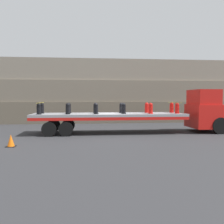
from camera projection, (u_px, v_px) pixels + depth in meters
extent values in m
plane|color=#2D2D30|center=(109.00, 133.00, 17.58)|extent=(120.00, 120.00, 0.00)
cube|color=#665B4C|center=(102.00, 112.00, 25.56)|extent=(60.00, 3.00, 2.10)
cube|color=#756B5B|center=(102.00, 91.00, 25.59)|extent=(60.00, 3.00, 2.10)
cube|color=gray|center=(102.00, 71.00, 25.62)|extent=(60.00, 3.00, 2.10)
cube|color=red|center=(206.00, 116.00, 18.24)|extent=(2.32, 2.55, 1.69)
cube|color=red|center=(203.00, 97.00, 18.13)|extent=(1.62, 2.35, 1.08)
cube|color=black|center=(215.00, 111.00, 18.28)|extent=(0.93, 2.25, 0.94)
cylinder|color=black|center=(220.00, 126.00, 17.11)|extent=(1.14, 0.28, 1.14)
cylinder|color=black|center=(204.00, 122.00, 19.51)|extent=(1.14, 0.28, 1.14)
cube|color=gray|center=(109.00, 115.00, 17.50)|extent=(10.63, 2.54, 0.18)
cube|color=red|center=(111.00, 119.00, 16.29)|extent=(10.63, 0.08, 0.20)
cube|color=red|center=(108.00, 116.00, 18.73)|extent=(10.63, 0.08, 0.20)
cylinder|color=black|center=(66.00, 129.00, 16.09)|extent=(0.94, 0.30, 0.94)
cylinder|color=black|center=(68.00, 125.00, 18.41)|extent=(0.94, 0.30, 0.94)
cylinder|color=black|center=(49.00, 129.00, 15.98)|extent=(0.94, 0.30, 0.94)
cylinder|color=black|center=(54.00, 125.00, 18.30)|extent=(0.94, 0.30, 0.94)
cylinder|color=black|center=(39.00, 114.00, 16.46)|extent=(0.36, 0.36, 0.03)
cylinder|color=black|center=(39.00, 110.00, 16.45)|extent=(0.29, 0.29, 0.55)
sphere|color=black|center=(39.00, 105.00, 16.43)|extent=(0.27, 0.27, 0.27)
cylinder|color=black|center=(38.00, 109.00, 16.24)|extent=(0.13, 0.12, 0.13)
cylinder|color=black|center=(39.00, 109.00, 16.65)|extent=(0.13, 0.12, 0.13)
cylinder|color=black|center=(42.00, 113.00, 17.57)|extent=(0.36, 0.36, 0.03)
cylinder|color=black|center=(42.00, 109.00, 17.56)|extent=(0.29, 0.29, 0.55)
sphere|color=black|center=(42.00, 105.00, 17.54)|extent=(0.27, 0.27, 0.27)
cylinder|color=black|center=(41.00, 109.00, 17.35)|extent=(0.13, 0.12, 0.13)
cylinder|color=black|center=(42.00, 108.00, 17.76)|extent=(0.13, 0.12, 0.13)
cylinder|color=black|center=(68.00, 114.00, 16.65)|extent=(0.36, 0.36, 0.03)
cylinder|color=black|center=(68.00, 110.00, 16.64)|extent=(0.29, 0.29, 0.55)
sphere|color=black|center=(68.00, 105.00, 16.62)|extent=(0.27, 0.27, 0.27)
cylinder|color=black|center=(68.00, 109.00, 16.43)|extent=(0.13, 0.12, 0.13)
cylinder|color=black|center=(68.00, 109.00, 16.84)|extent=(0.13, 0.12, 0.13)
cylinder|color=black|center=(69.00, 113.00, 17.76)|extent=(0.36, 0.36, 0.03)
cylinder|color=black|center=(69.00, 109.00, 17.75)|extent=(0.29, 0.29, 0.55)
sphere|color=black|center=(69.00, 105.00, 17.73)|extent=(0.27, 0.27, 0.27)
cylinder|color=black|center=(69.00, 109.00, 17.54)|extent=(0.13, 0.12, 0.13)
cylinder|color=black|center=(69.00, 108.00, 17.95)|extent=(0.13, 0.12, 0.13)
cylinder|color=black|center=(96.00, 114.00, 16.85)|extent=(0.36, 0.36, 0.03)
cylinder|color=black|center=(96.00, 110.00, 16.83)|extent=(0.29, 0.29, 0.55)
sphere|color=black|center=(96.00, 105.00, 16.81)|extent=(0.27, 0.27, 0.27)
cylinder|color=black|center=(96.00, 109.00, 16.62)|extent=(0.13, 0.12, 0.13)
cylinder|color=black|center=(96.00, 109.00, 17.03)|extent=(0.13, 0.12, 0.13)
cylinder|color=black|center=(95.00, 113.00, 17.95)|extent=(0.36, 0.36, 0.03)
cylinder|color=black|center=(95.00, 109.00, 17.94)|extent=(0.29, 0.29, 0.55)
sphere|color=black|center=(95.00, 105.00, 17.92)|extent=(0.27, 0.27, 0.27)
cylinder|color=black|center=(96.00, 108.00, 17.73)|extent=(0.13, 0.12, 0.13)
cylinder|color=black|center=(95.00, 108.00, 18.14)|extent=(0.13, 0.12, 0.13)
cylinder|color=black|center=(124.00, 114.00, 17.04)|extent=(0.36, 0.36, 0.03)
cylinder|color=black|center=(124.00, 110.00, 17.02)|extent=(0.29, 0.29, 0.55)
sphere|color=black|center=(124.00, 105.00, 17.00)|extent=(0.27, 0.27, 0.27)
cylinder|color=black|center=(124.00, 109.00, 16.81)|extent=(0.13, 0.12, 0.13)
cylinder|color=black|center=(123.00, 109.00, 17.22)|extent=(0.13, 0.12, 0.13)
cylinder|color=black|center=(121.00, 113.00, 18.15)|extent=(0.36, 0.36, 0.03)
cylinder|color=black|center=(121.00, 109.00, 18.13)|extent=(0.29, 0.29, 0.55)
sphere|color=black|center=(121.00, 104.00, 18.11)|extent=(0.27, 0.27, 0.27)
cylinder|color=black|center=(122.00, 108.00, 17.92)|extent=(0.13, 0.12, 0.13)
cylinder|color=black|center=(121.00, 108.00, 18.33)|extent=(0.13, 0.12, 0.13)
cylinder|color=red|center=(151.00, 113.00, 17.23)|extent=(0.36, 0.36, 0.03)
cylinder|color=red|center=(151.00, 110.00, 17.21)|extent=(0.29, 0.29, 0.55)
sphere|color=red|center=(151.00, 105.00, 17.19)|extent=(0.27, 0.27, 0.27)
cylinder|color=red|center=(151.00, 109.00, 17.01)|extent=(0.13, 0.12, 0.13)
cylinder|color=red|center=(150.00, 109.00, 17.41)|extent=(0.13, 0.12, 0.13)
cylinder|color=red|center=(147.00, 112.00, 18.34)|extent=(0.36, 0.36, 0.03)
cylinder|color=red|center=(147.00, 109.00, 18.32)|extent=(0.29, 0.29, 0.55)
sphere|color=red|center=(147.00, 104.00, 18.30)|extent=(0.27, 0.27, 0.27)
cylinder|color=red|center=(147.00, 108.00, 18.12)|extent=(0.13, 0.12, 0.13)
cylinder|color=red|center=(146.00, 108.00, 18.52)|extent=(0.13, 0.12, 0.13)
cylinder|color=red|center=(177.00, 113.00, 17.42)|extent=(0.36, 0.36, 0.03)
cylinder|color=red|center=(177.00, 110.00, 17.41)|extent=(0.29, 0.29, 0.55)
sphere|color=red|center=(177.00, 105.00, 17.39)|extent=(0.27, 0.27, 0.27)
cylinder|color=red|center=(178.00, 109.00, 17.20)|extent=(0.13, 0.12, 0.13)
cylinder|color=red|center=(176.00, 108.00, 17.61)|extent=(0.13, 0.12, 0.13)
cylinder|color=red|center=(172.00, 112.00, 18.53)|extent=(0.36, 0.36, 0.03)
cylinder|color=red|center=(172.00, 109.00, 18.52)|extent=(0.29, 0.29, 0.55)
sphere|color=red|center=(172.00, 104.00, 18.50)|extent=(0.27, 0.27, 0.27)
cylinder|color=red|center=(173.00, 108.00, 18.31)|extent=(0.13, 0.12, 0.13)
cylinder|color=red|center=(171.00, 108.00, 18.71)|extent=(0.13, 0.12, 0.13)
cube|color=yellow|center=(40.00, 103.00, 16.97)|extent=(0.05, 2.74, 0.01)
cube|color=yellow|center=(174.00, 103.00, 17.93)|extent=(0.05, 2.74, 0.01)
cube|color=black|center=(11.00, 146.00, 12.68)|extent=(0.47, 0.47, 0.03)
cone|color=orange|center=(11.00, 140.00, 12.66)|extent=(0.36, 0.36, 0.59)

